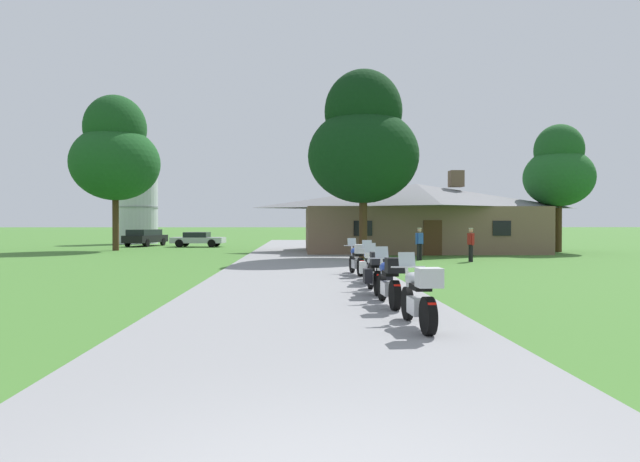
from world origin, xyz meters
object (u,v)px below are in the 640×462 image
Objects in this scene: motorcycle_silver_nearest_to_camera at (419,297)px; tree_by_lodge_front at (363,143)px; bystander_blue_shirt_near_lodge at (419,242)px; parked_silver_sedan_far_left at (198,239)px; motorcycle_blue_second_in_row at (389,281)px; motorcycle_silver_third_in_row at (375,273)px; motorcycle_blue_fourth_in_row at (370,265)px; bystander_red_shirt_beside_signpost at (471,243)px; metal_silo_distant at (138,202)px; tree_left_far at (115,153)px; tree_right_of_lodge at (559,170)px; parked_black_suv_far_left at (145,237)px; motorcycle_blue_farthest_in_row at (357,259)px.

tree_by_lodge_front reaches higher than motorcycle_silver_nearest_to_camera.
bystander_blue_shirt_near_lodge is 0.39× the size of parked_silver_sedan_far_left.
motorcycle_blue_second_in_row is 0.48× the size of parked_silver_sedan_far_left.
motorcycle_blue_second_in_row is 2.25m from motorcycle_silver_third_in_row.
motorcycle_blue_fourth_in_row is at bearing -95.68° from tree_by_lodge_front.
bystander_red_shirt_beside_signpost is 34.74m from metal_silo_distant.
parked_silver_sedan_far_left is at bearing 103.81° from motorcycle_silver_nearest_to_camera.
tree_left_far reaches higher than tree_right_of_lodge.
parked_black_suv_far_left is (-30.23, 10.49, -4.73)m from tree_right_of_lodge.
motorcycle_silver_nearest_to_camera is 1.24× the size of bystander_blue_shirt_near_lodge.
tree_by_lodge_front is 15.24m from tree_right_of_lodge.
motorcycle_silver_nearest_to_camera and motorcycle_blue_farthest_in_row have the same top height.
bystander_blue_shirt_near_lodge is 0.34× the size of parked_black_suv_far_left.
tree_by_lodge_front is at bearing -126.35° from bystander_red_shirt_beside_signpost.
tree_by_lodge_front reaches higher than bystander_red_shirt_beside_signpost.
motorcycle_blue_fourth_in_row is at bearing -128.58° from tree_right_of_lodge.
metal_silo_distant is at bearing -82.44° from bystander_blue_shirt_near_lodge.
parked_black_suv_far_left is at bearing 111.08° from motorcycle_blue_second_in_row.
metal_silo_distant reaches higher than parked_black_suv_far_left.
motorcycle_silver_nearest_to_camera is at bearing -96.27° from motorcycle_blue_farthest_in_row.
metal_silo_distant is (-17.34, 35.10, 3.27)m from motorcycle_blue_fourth_in_row.
tree_by_lodge_front is 24.12m from parked_black_suv_far_left.
motorcycle_silver_nearest_to_camera is 1.24× the size of bystander_red_shirt_beside_signpost.
parked_black_suv_far_left is at bearing 134.23° from tree_by_lodge_front.
motorcycle_blue_farthest_in_row is 37.00m from metal_silo_distant.
parked_silver_sedan_far_left is at bearing 51.35° from tree_left_far.
bystander_red_shirt_beside_signpost is at bearing 119.02° from bystander_blue_shirt_near_lodge.
bystander_blue_shirt_near_lodge is at bearing 72.93° from motorcycle_blue_second_in_row.
motorcycle_silver_nearest_to_camera is 10.13m from motorcycle_blue_farthest_in_row.
tree_by_lodge_front is (1.25, 12.60, 5.67)m from motorcycle_blue_fourth_in_row.
tree_left_far reaches higher than parked_black_suv_far_left.
tree_by_lodge_front is (-2.73, 1.60, 5.33)m from bystander_blue_shirt_near_lodge.
motorcycle_blue_second_in_row is 31.45m from tree_left_far.
tree_right_of_lodge is at bearing 24.58° from tree_by_lodge_front.
motorcycle_blue_farthest_in_row is 0.19× the size of tree_left_far.
motorcycle_silver_third_in_row is 0.27× the size of metal_silo_distant.
bystander_blue_shirt_near_lodge is at bearing -124.58° from bystander_red_shirt_beside_signpost.
bystander_red_shirt_beside_signpost is 7.85m from tree_by_lodge_front.
motorcycle_blue_fourth_in_row reaches higher than parked_silver_sedan_far_left.
motorcycle_blue_farthest_in_row is 0.20× the size of tree_by_lodge_front.
tree_left_far is at bearing 126.33° from motorcycle_blue_fourth_in_row.
bystander_blue_shirt_near_lodge reaches higher than motorcycle_silver_nearest_to_camera.
motorcycle_blue_second_in_row is 1.00× the size of motorcycle_blue_fourth_in_row.
bystander_red_shirt_beside_signpost is (2.32, -1.18, 0.00)m from bystander_blue_shirt_near_lodge.
motorcycle_blue_second_in_row is 0.19× the size of tree_left_far.
motorcycle_silver_nearest_to_camera is at bearing -55.67° from parked_black_suv_far_left.
tree_right_of_lodge is at bearing -26.50° from metal_silo_distant.
bystander_blue_shirt_near_lodge is at bearing 72.47° from motorcycle_silver_third_in_row.
motorcycle_silver_third_in_row is at bearing -58.88° from tree_left_far.
metal_silo_distant reaches higher than motorcycle_silver_nearest_to_camera.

